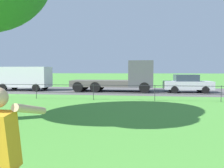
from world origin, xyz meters
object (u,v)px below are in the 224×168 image
panel_van_right (24,77)px  car_silver_far_left (187,84)px  person_thrower (0,160)px  flatbed_truck_left (124,78)px

panel_van_right → car_silver_far_left: bearing=-0.3°
panel_van_right → car_silver_far_left: (15.07, -0.08, -0.49)m
person_thrower → car_silver_far_left: size_ratio=0.42×
panel_van_right → car_silver_far_left: panel_van_right is taller
person_thrower → flatbed_truck_left: 17.28m
person_thrower → panel_van_right: (-9.64, 17.20, 0.35)m
panel_van_right → flatbed_truck_left: (9.63, 0.07, -0.05)m
flatbed_truck_left → car_silver_far_left: 5.47m
person_thrower → panel_van_right: bearing=119.3°
person_thrower → car_silver_far_left: 17.97m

